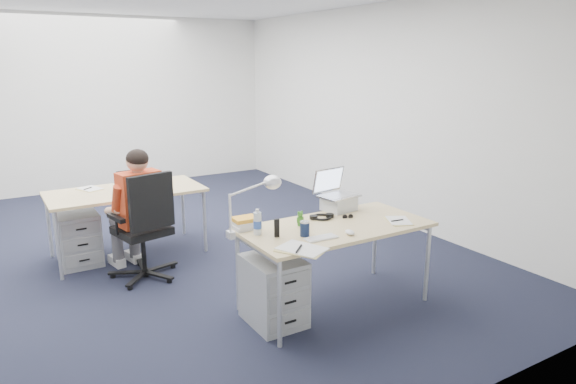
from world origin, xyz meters
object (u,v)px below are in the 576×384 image
at_px(desk_lamp, 247,206).
at_px(desk_far, 126,194).
at_px(sunglasses, 348,217).
at_px(seated_person, 135,211).
at_px(headphones, 322,216).
at_px(computer_mouse, 350,232).
at_px(cordless_phone, 277,228).
at_px(dark_laptop, 136,182).
at_px(desk_near, 335,230).
at_px(silver_laptop, 339,191).
at_px(drawer_pedestal_far, 78,238).
at_px(drawer_pedestal_near, 274,291).
at_px(bear_figurine, 300,218).
at_px(book_stack, 246,223).
at_px(office_chair, 145,248).
at_px(far_cup, 165,177).
at_px(water_bottle, 257,222).
at_px(can_koozie, 305,229).
at_px(wireless_keyboard, 321,238).

bearing_deg(desk_lamp, desk_far, 109.06).
height_order(desk_far, sunglasses, sunglasses).
bearing_deg(seated_person, headphones, -58.30).
relative_size(computer_mouse, cordless_phone, 0.70).
bearing_deg(dark_laptop, desk_near, -64.92).
bearing_deg(silver_laptop, drawer_pedestal_far, 130.02).
distance_m(desk_near, drawer_pedestal_near, 0.73).
relative_size(bear_figurine, book_stack, 0.60).
distance_m(bear_figurine, cordless_phone, 0.34).
height_order(desk_far, seated_person, seated_person).
bearing_deg(sunglasses, office_chair, 155.01).
height_order(computer_mouse, bear_figurine, bear_figurine).
bearing_deg(far_cup, cordless_phone, -86.36).
bearing_deg(cordless_phone, headphones, 36.08).
height_order(office_chair, bear_figurine, office_chair).
height_order(silver_laptop, far_cup, silver_laptop).
height_order(desk_far, water_bottle, water_bottle).
relative_size(drawer_pedestal_near, headphones, 2.42).
height_order(drawer_pedestal_near, dark_laptop, dark_laptop).
bearing_deg(drawer_pedestal_near, sunglasses, 7.13).
bearing_deg(bear_figurine, can_koozie, -137.03).
bearing_deg(bear_figurine, sunglasses, -26.95).
height_order(drawer_pedestal_far, wireless_keyboard, wireless_keyboard).
relative_size(headphones, far_cup, 2.09).
height_order(headphones, desk_lamp, desk_lamp).
distance_m(wireless_keyboard, water_bottle, 0.52).
bearing_deg(cordless_phone, bear_figurine, 40.64).
relative_size(can_koozie, bear_figurine, 0.96).
height_order(can_koozie, sunglasses, can_koozie).
height_order(desk_lamp, far_cup, desk_lamp).
xyz_separation_m(office_chair, seated_person, (-0.03, 0.18, 0.33)).
xyz_separation_m(headphones, can_koozie, (-0.38, -0.32, 0.04)).
xyz_separation_m(silver_laptop, can_koozie, (-0.66, -0.45, -0.13)).
relative_size(seated_person, book_stack, 5.93).
height_order(cordless_phone, sunglasses, cordless_phone).
xyz_separation_m(wireless_keyboard, dark_laptop, (-0.84, 2.16, 0.12)).
bearing_deg(office_chair, book_stack, -75.65).
bearing_deg(book_stack, headphones, -7.62).
relative_size(book_stack, sunglasses, 2.14).
relative_size(drawer_pedestal_far, cordless_phone, 3.74).
bearing_deg(drawer_pedestal_far, desk_near, -51.44).
bearing_deg(drawer_pedestal_far, desk_lamp, -64.09).
height_order(seated_person, drawer_pedestal_far, seated_person).
bearing_deg(seated_person, office_chair, -91.64).
distance_m(seated_person, water_bottle, 1.60).
bearing_deg(headphones, silver_laptop, 35.58).
height_order(seated_person, bear_figurine, seated_person).
xyz_separation_m(desk_near, desk_far, (-1.21, 2.15, 0.00)).
bearing_deg(headphones, water_bottle, -161.82).
height_order(desk_lamp, dark_laptop, desk_lamp).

